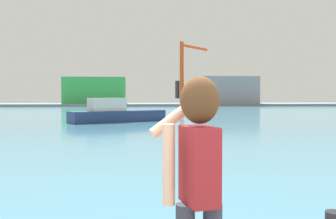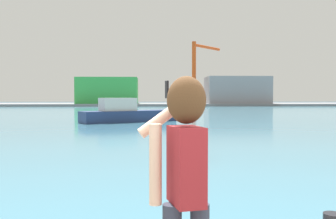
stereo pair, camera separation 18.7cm
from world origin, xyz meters
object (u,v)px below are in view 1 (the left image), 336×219
(person_photographer, at_px, (197,170))
(boat_moored, at_px, (116,114))
(warehouse_left, at_px, (95,91))
(port_crane, at_px, (185,65))
(warehouse_right, at_px, (224,90))

(person_photographer, distance_m, boat_moored, 30.52)
(boat_moored, distance_m, warehouse_left, 59.66)
(person_photographer, xyz_separation_m, port_crane, (11.64, 90.68, 8.25))
(person_photographer, relative_size, boat_moored, 0.21)
(warehouse_left, bearing_deg, boat_moored, -82.18)
(warehouse_left, height_order, warehouse_right, warehouse_right)
(warehouse_left, distance_m, port_crane, 22.93)
(warehouse_left, bearing_deg, person_photographer, -83.39)
(person_photographer, height_order, port_crane, port_crane)
(person_photographer, distance_m, warehouse_right, 91.15)
(person_photographer, bearing_deg, port_crane, -20.10)
(warehouse_right, height_order, port_crane, port_crane)
(warehouse_left, xyz_separation_m, port_crane, (22.01, 1.23, 6.30))
(warehouse_left, relative_size, port_crane, 0.95)
(boat_moored, relative_size, port_crane, 0.56)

